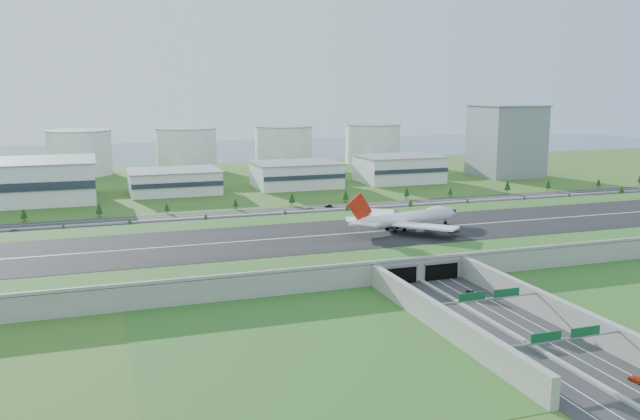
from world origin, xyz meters
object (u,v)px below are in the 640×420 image
object	(u,v)px
car_4	(15,231)
car_6	(515,200)
car_5	(328,206)
car_0	(428,305)
office_tower	(506,141)
boeing_747	(406,218)
car_1	(515,355)
car_3	(639,380)
fuel_tank_a	(80,153)
car_7	(309,208)
car_2	(471,293)

from	to	relation	value
car_4	car_6	distance (m)	284.32
car_4	car_5	bearing A→B (deg)	-93.78
car_4	car_6	bearing A→B (deg)	-99.67
car_0	car_5	xyz separation A→B (m)	(30.47, 182.63, 0.03)
office_tower	car_6	bearing A→B (deg)	-120.99
boeing_747	office_tower	bearing A→B (deg)	34.42
office_tower	boeing_747	bearing A→B (deg)	-132.95
office_tower	car_1	world-z (taller)	office_tower
car_6	car_0	bearing A→B (deg)	128.98
car_3	car_4	world-z (taller)	car_4
office_tower	car_3	size ratio (longest dim) A/B	10.04
fuel_tank_a	boeing_747	bearing A→B (deg)	-66.05
car_5	car_7	size ratio (longest dim) A/B	0.96
fuel_tank_a	car_6	xyz separation A→B (m)	(255.30, -222.72, -16.56)
car_2	car_3	world-z (taller)	car_2
car_2	car_4	bearing A→B (deg)	-21.25
fuel_tank_a	car_5	bearing A→B (deg)	-55.77
car_7	car_4	bearing A→B (deg)	-77.15
office_tower	car_2	xyz separation A→B (m)	(-191.14, -265.36, -26.58)
car_3	car_0	bearing A→B (deg)	-76.85
car_7	car_6	bearing A→B (deg)	89.97
boeing_747	car_3	world-z (taller)	boeing_747
fuel_tank_a	car_0	xyz separation A→B (m)	(108.78, -387.32, -16.63)
car_0	car_7	distance (m)	182.16
fuel_tank_a	car_7	size ratio (longest dim) A/B	10.22
fuel_tank_a	car_4	size ratio (longest dim) A/B	10.04
fuel_tank_a	car_3	bearing A→B (deg)	-73.99
boeing_747	car_1	distance (m)	124.65
office_tower	car_3	bearing A→B (deg)	-119.19
boeing_747	car_1	world-z (taller)	boeing_747
office_tower	fuel_tank_a	distance (m)	340.18
boeing_747	car_4	bearing A→B (deg)	139.17
car_3	car_7	world-z (taller)	car_3
office_tower	boeing_747	size ratio (longest dim) A/B	0.91
car_1	car_3	bearing A→B (deg)	-71.98
boeing_747	car_7	world-z (taller)	boeing_747
office_tower	car_7	bearing A→B (deg)	-154.76
car_2	car_7	world-z (taller)	car_2
car_0	car_7	world-z (taller)	car_0
office_tower	car_4	bearing A→B (deg)	-163.10
car_6	car_5	bearing A→B (deg)	71.83
office_tower	car_4	distance (m)	365.73
car_0	car_7	xyz separation A→B (m)	(18.08, 181.26, -0.04)
car_3	car_5	xyz separation A→B (m)	(8.88, 249.72, -0.02)
car_0	office_tower	bearing A→B (deg)	49.81
car_4	car_2	bearing A→B (deg)	-144.59
car_3	car_6	bearing A→B (deg)	-123.02
boeing_747	car_3	distance (m)	144.59
boeing_747	car_0	distance (m)	83.06
office_tower	fuel_tank_a	size ratio (longest dim) A/B	1.10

